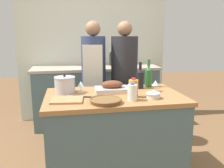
% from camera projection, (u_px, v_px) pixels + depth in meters
% --- Properties ---
extents(kitchen_island, '(1.31, 0.79, 0.87)m').
position_uv_depth(kitchen_island, '(114.00, 137.00, 2.37)').
color(kitchen_island, '#4C666B').
rests_on(kitchen_island, ground_plane).
extents(back_counter, '(1.97, 0.60, 0.93)m').
position_uv_depth(back_counter, '(96.00, 95.00, 3.82)').
color(back_counter, '#4C666B').
rests_on(back_counter, ground_plane).
extents(back_wall, '(2.47, 0.10, 2.55)m').
position_uv_depth(back_wall, '(93.00, 43.00, 3.98)').
color(back_wall, silver).
rests_on(back_wall, ground_plane).
extents(roasting_pan, '(0.34, 0.22, 0.12)m').
position_uv_depth(roasting_pan, '(112.00, 88.00, 2.38)').
color(roasting_pan, '#BCBCC1').
rests_on(roasting_pan, kitchen_island).
extents(wicker_basket, '(0.28, 0.28, 0.04)m').
position_uv_depth(wicker_basket, '(106.00, 100.00, 2.01)').
color(wicker_basket, brown).
rests_on(wicker_basket, kitchen_island).
extents(cutting_board, '(0.29, 0.23, 0.02)m').
position_uv_depth(cutting_board, '(67.00, 100.00, 2.06)').
color(cutting_board, '#AD7F51').
rests_on(cutting_board, kitchen_island).
extents(stock_pot, '(0.20, 0.20, 0.19)m').
position_uv_depth(stock_pot, '(65.00, 85.00, 2.33)').
color(stock_pot, '#B7B7BC').
rests_on(stock_pot, kitchen_island).
extents(mixing_bowl, '(0.13, 0.13, 0.05)m').
position_uv_depth(mixing_bowl, '(153.00, 95.00, 2.15)').
color(mixing_bowl, beige).
rests_on(mixing_bowl, kitchen_island).
extents(juice_jug, '(0.09, 0.09, 0.18)m').
position_uv_depth(juice_jug, '(133.00, 88.00, 2.18)').
color(juice_jug, orange).
rests_on(juice_jug, kitchen_island).
extents(milk_jug, '(0.08, 0.08, 0.16)m').
position_uv_depth(milk_jug, '(132.00, 92.00, 2.07)').
color(milk_jug, white).
rests_on(milk_jug, kitchen_island).
extents(wine_bottle_green, '(0.08, 0.08, 0.30)m').
position_uv_depth(wine_bottle_green, '(148.00, 76.00, 2.59)').
color(wine_bottle_green, '#28662D').
rests_on(wine_bottle_green, kitchen_island).
extents(wine_bottle_dark, '(0.08, 0.08, 0.28)m').
position_uv_depth(wine_bottle_dark, '(140.00, 78.00, 2.52)').
color(wine_bottle_dark, black).
rests_on(wine_bottle_dark, kitchen_island).
extents(wine_glass_left, '(0.07, 0.07, 0.11)m').
position_uv_depth(wine_glass_left, '(81.00, 84.00, 2.35)').
color(wine_glass_left, silver).
rests_on(wine_glass_left, kitchen_island).
extents(wine_glass_right, '(0.07, 0.07, 0.11)m').
position_uv_depth(wine_glass_right, '(156.00, 84.00, 2.39)').
color(wine_glass_right, silver).
rests_on(wine_glass_right, kitchen_island).
extents(knife_chef, '(0.25, 0.12, 0.01)m').
position_uv_depth(knife_chef, '(81.00, 97.00, 2.20)').
color(knife_chef, '#B7B7BC').
rests_on(knife_chef, kitchen_island).
extents(stand_mixer, '(0.18, 0.14, 0.28)m').
position_uv_depth(stand_mixer, '(119.00, 59.00, 3.72)').
color(stand_mixer, '#333842').
rests_on(stand_mixer, back_counter).
extents(condiment_bottle_tall, '(0.06, 0.06, 0.16)m').
position_uv_depth(condiment_bottle_tall, '(120.00, 61.00, 3.92)').
color(condiment_bottle_tall, '#B28E2D').
rests_on(condiment_bottle_tall, back_counter).
extents(condiment_bottle_short, '(0.05, 0.05, 0.22)m').
position_uv_depth(condiment_bottle_short, '(111.00, 59.00, 3.84)').
color(condiment_bottle_short, '#332D28').
rests_on(condiment_bottle_short, back_counter).
extents(person_cook_aproned, '(0.30, 0.32, 1.60)m').
position_uv_depth(person_cook_aproned, '(94.00, 78.00, 3.02)').
color(person_cook_aproned, beige).
rests_on(person_cook_aproned, ground_plane).
extents(person_cook_guest, '(0.34, 0.34, 1.59)m').
position_uv_depth(person_cook_guest, '(124.00, 78.00, 3.06)').
color(person_cook_guest, beige).
rests_on(person_cook_guest, ground_plane).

